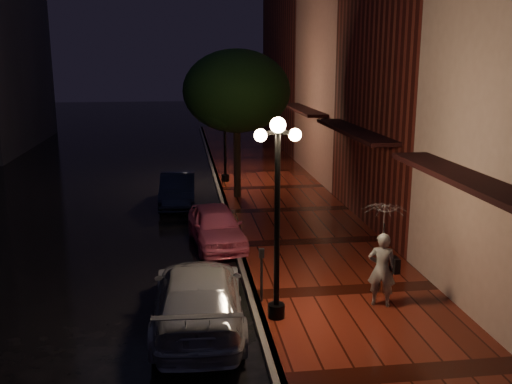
{
  "coord_description": "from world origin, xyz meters",
  "views": [
    {
      "loc": [
        -1.56,
        -16.19,
        5.61
      ],
      "look_at": [
        0.76,
        1.45,
        1.4
      ],
      "focal_mm": 40.0,
      "sensor_mm": 36.0,
      "label": 1
    }
  ],
  "objects_px": {
    "street_tree": "(237,94)",
    "silver_car": "(198,297)",
    "streetlamp_near": "(277,207)",
    "woman_with_umbrella": "(384,238)",
    "navy_car": "(178,190)",
    "parking_meter": "(262,270)",
    "streetlamp_far": "(225,127)",
    "pink_car": "(216,226)"
  },
  "relations": [
    {
      "from": "parking_meter",
      "to": "silver_car",
      "type": "bearing_deg",
      "value": -149.17
    },
    {
      "from": "streetlamp_far",
      "to": "pink_car",
      "type": "xyz_separation_m",
      "value": [
        -0.95,
        -8.52,
        -1.99
      ]
    },
    {
      "from": "street_tree",
      "to": "navy_car",
      "type": "bearing_deg",
      "value": -168.55
    },
    {
      "from": "streetlamp_near",
      "to": "streetlamp_far",
      "type": "height_order",
      "value": "same"
    },
    {
      "from": "silver_car",
      "to": "parking_meter",
      "type": "distance_m",
      "value": 1.67
    },
    {
      "from": "silver_car",
      "to": "parking_meter",
      "type": "xyz_separation_m",
      "value": [
        1.46,
        0.77,
        0.24
      ]
    },
    {
      "from": "streetlamp_far",
      "to": "street_tree",
      "type": "xyz_separation_m",
      "value": [
        0.26,
        -3.01,
        1.64
      ]
    },
    {
      "from": "streetlamp_far",
      "to": "woman_with_umbrella",
      "type": "bearing_deg",
      "value": -79.9
    },
    {
      "from": "street_tree",
      "to": "streetlamp_near",
      "type": "bearing_deg",
      "value": -91.35
    },
    {
      "from": "streetlamp_far",
      "to": "street_tree",
      "type": "relative_size",
      "value": 0.74
    },
    {
      "from": "silver_car",
      "to": "parking_meter",
      "type": "height_order",
      "value": "parking_meter"
    },
    {
      "from": "street_tree",
      "to": "woman_with_umbrella",
      "type": "height_order",
      "value": "street_tree"
    },
    {
      "from": "street_tree",
      "to": "silver_car",
      "type": "relative_size",
      "value": 1.25
    },
    {
      "from": "silver_car",
      "to": "pink_car",
      "type": "bearing_deg",
      "value": -95.56
    },
    {
      "from": "pink_car",
      "to": "streetlamp_near",
      "type": "bearing_deg",
      "value": -86.82
    },
    {
      "from": "streetlamp_far",
      "to": "parking_meter",
      "type": "relative_size",
      "value": 3.4
    },
    {
      "from": "pink_car",
      "to": "street_tree",
      "type": "bearing_deg",
      "value": 70.97
    },
    {
      "from": "woman_with_umbrella",
      "to": "parking_meter",
      "type": "xyz_separation_m",
      "value": [
        -2.64,
        0.55,
        -0.81
      ]
    },
    {
      "from": "street_tree",
      "to": "parking_meter",
      "type": "relative_size",
      "value": 4.57
    },
    {
      "from": "pink_car",
      "to": "parking_meter",
      "type": "distance_m",
      "value": 4.68
    },
    {
      "from": "pink_car",
      "to": "woman_with_umbrella",
      "type": "height_order",
      "value": "woman_with_umbrella"
    },
    {
      "from": "navy_car",
      "to": "streetlamp_far",
      "type": "bearing_deg",
      "value": 60.18
    },
    {
      "from": "silver_car",
      "to": "woman_with_umbrella",
      "type": "xyz_separation_m",
      "value": [
        4.1,
        0.23,
        1.05
      ]
    },
    {
      "from": "navy_car",
      "to": "silver_car",
      "type": "bearing_deg",
      "value": -86.03
    },
    {
      "from": "streetlamp_near",
      "to": "woman_with_umbrella",
      "type": "distance_m",
      "value": 2.61
    },
    {
      "from": "street_tree",
      "to": "silver_car",
      "type": "bearing_deg",
      "value": -99.99
    },
    {
      "from": "silver_car",
      "to": "parking_meter",
      "type": "bearing_deg",
      "value": -150.14
    },
    {
      "from": "streetlamp_near",
      "to": "street_tree",
      "type": "height_order",
      "value": "street_tree"
    },
    {
      "from": "street_tree",
      "to": "silver_car",
      "type": "height_order",
      "value": "street_tree"
    },
    {
      "from": "pink_car",
      "to": "parking_meter",
      "type": "xyz_separation_m",
      "value": [
        0.75,
        -4.61,
        0.31
      ]
    },
    {
      "from": "woman_with_umbrella",
      "to": "streetlamp_far",
      "type": "bearing_deg",
      "value": -56.4
    },
    {
      "from": "street_tree",
      "to": "parking_meter",
      "type": "distance_m",
      "value": 10.67
    },
    {
      "from": "streetlamp_far",
      "to": "navy_car",
      "type": "relative_size",
      "value": 1.14
    },
    {
      "from": "pink_car",
      "to": "woman_with_umbrella",
      "type": "distance_m",
      "value": 6.27
    },
    {
      "from": "navy_car",
      "to": "woman_with_umbrella",
      "type": "height_order",
      "value": "woman_with_umbrella"
    },
    {
      "from": "woman_with_umbrella",
      "to": "navy_car",
      "type": "bearing_deg",
      "value": -42.41
    },
    {
      "from": "streetlamp_near",
      "to": "parking_meter",
      "type": "relative_size",
      "value": 3.4
    },
    {
      "from": "pink_car",
      "to": "silver_car",
      "type": "relative_size",
      "value": 0.77
    },
    {
      "from": "woman_with_umbrella",
      "to": "parking_meter",
      "type": "bearing_deg",
      "value": 11.77
    },
    {
      "from": "streetlamp_far",
      "to": "silver_car",
      "type": "height_order",
      "value": "streetlamp_far"
    },
    {
      "from": "parking_meter",
      "to": "street_tree",
      "type": "bearing_deg",
      "value": 90.34
    },
    {
      "from": "streetlamp_near",
      "to": "silver_car",
      "type": "relative_size",
      "value": 0.93
    }
  ]
}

